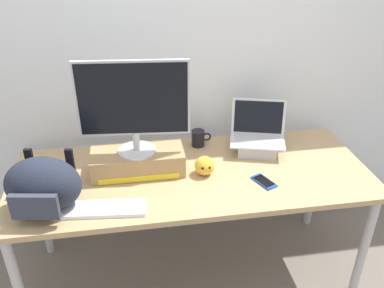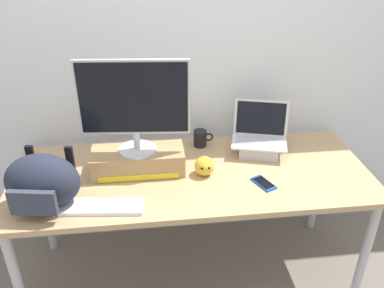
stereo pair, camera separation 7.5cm
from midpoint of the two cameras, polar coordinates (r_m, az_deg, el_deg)
The scene contains 11 objects.
ground_plane at distance 2.69m, azimuth -0.83°, elevation -17.54°, with size 20.00×20.00×0.00m, color #70665B.
back_wall at distance 2.42m, azimuth -2.79°, elevation 13.36°, with size 7.00×0.10×2.60m, color silver.
desk at distance 2.24m, azimuth -0.96°, elevation -5.50°, with size 1.95×0.78×0.75m.
toner_box_yellow at distance 2.21m, azimuth -8.66°, elevation -2.51°, with size 0.50×0.21×0.13m.
desktop_monitor at distance 2.05m, azimuth -9.35°, elevation 5.49°, with size 0.57×0.20×0.50m.
open_laptop at distance 2.41m, azimuth 8.35°, elevation 0.35°, with size 0.36×0.30×0.30m.
external_keyboard at distance 1.99m, azimuth -13.86°, elevation -8.93°, with size 0.43×0.17×0.02m.
messenger_backpack at distance 2.01m, azimuth -21.41°, elevation -5.48°, with size 0.39×0.32×0.27m.
coffee_mug at distance 2.45m, azimuth 0.05°, elevation 0.83°, with size 0.12×0.08×0.10m.
cell_phone at distance 2.15m, azimuth 9.20°, elevation -5.30°, with size 0.12×0.15×0.01m.
plush_toy at distance 2.17m, azimuth 0.79°, elevation -3.11°, with size 0.11×0.11×0.11m.
Camera 1 is at (-0.29, -1.83, 1.96)m, focal length 37.56 mm.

